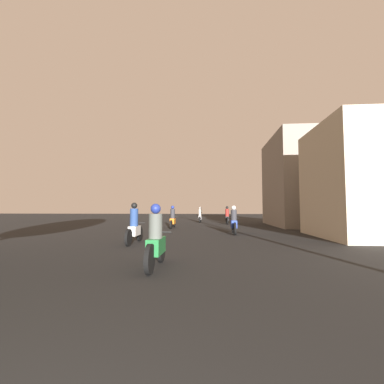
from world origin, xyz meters
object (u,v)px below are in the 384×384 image
object	(u,v)px
motorcycle_silver	(200,216)
building_right_near	(362,181)
building_right_far	(298,181)
motorcycle_orange	(173,219)
motorcycle_black	(227,217)
motorcycle_green	(156,242)
motorcycle_white	(134,227)
motorcycle_blue	(234,222)

from	to	relation	value
motorcycle_silver	building_right_near	xyz separation A→B (m)	(8.29, -12.34, 2.11)
building_right_far	motorcycle_silver	bearing A→B (deg)	153.45
motorcycle_orange	motorcycle_black	bearing A→B (deg)	49.12
motorcycle_orange	motorcycle_silver	xyz separation A→B (m)	(1.60, 7.19, -0.03)
motorcycle_green	motorcycle_white	world-z (taller)	motorcycle_white
building_right_far	motorcycle_green	bearing A→B (deg)	-118.81
motorcycle_white	motorcycle_black	size ratio (longest dim) A/B	1.01
motorcycle_silver	building_right_far	bearing A→B (deg)	-20.61
motorcycle_blue	motorcycle_white	bearing A→B (deg)	-132.75
motorcycle_green	motorcycle_blue	bearing A→B (deg)	68.39
motorcycle_white	motorcycle_blue	size ratio (longest dim) A/B	0.98
motorcycle_blue	motorcycle_black	world-z (taller)	motorcycle_black
motorcycle_green	building_right_near	xyz separation A→B (m)	(8.46, 6.69, 2.10)
motorcycle_green	motorcycle_silver	world-z (taller)	motorcycle_green
motorcycle_orange	building_right_far	size ratio (longest dim) A/B	0.27
motorcycle_white	building_right_far	world-z (taller)	building_right_far
motorcycle_blue	building_right_far	xyz separation A→B (m)	(5.74, 6.87, 2.91)
motorcycle_white	motorcycle_blue	xyz separation A→B (m)	(4.28, 4.11, -0.03)
motorcycle_orange	motorcycle_black	distance (m)	6.41
building_right_far	motorcycle_orange	bearing A→B (deg)	-161.93
motorcycle_blue	motorcycle_silver	world-z (taller)	motorcycle_blue
motorcycle_green	motorcycle_silver	xyz separation A→B (m)	(0.17, 19.03, -0.01)
motorcycle_white	motorcycle_blue	world-z (taller)	motorcycle_white
motorcycle_white	motorcycle_orange	bearing A→B (deg)	93.14
motorcycle_white	motorcycle_silver	world-z (taller)	motorcycle_white
motorcycle_white	motorcycle_black	distance (m)	13.51
motorcycle_green	motorcycle_blue	size ratio (longest dim) A/B	0.90
motorcycle_green	motorcycle_blue	xyz separation A→B (m)	(2.51, 8.13, 0.01)
motorcycle_blue	motorcycle_black	xyz separation A→B (m)	(0.14, 8.66, 0.01)
motorcycle_green	building_right_near	distance (m)	10.99
building_right_near	building_right_far	xyz separation A→B (m)	(-0.21, 8.31, 0.82)
motorcycle_black	motorcycle_silver	size ratio (longest dim) A/B	1.13
motorcycle_silver	building_right_far	world-z (taller)	building_right_far
building_right_near	motorcycle_silver	bearing A→B (deg)	123.88
motorcycle_green	motorcycle_orange	size ratio (longest dim) A/B	0.96
motorcycle_green	motorcycle_orange	bearing A→B (deg)	92.43
motorcycle_black	motorcycle_white	bearing A→B (deg)	-102.89
motorcycle_blue	motorcycle_silver	size ratio (longest dim) A/B	1.15
building_right_near	motorcycle_black	bearing A→B (deg)	119.93
motorcycle_black	motorcycle_blue	bearing A→B (deg)	-84.74
building_right_near	motorcycle_white	bearing A→B (deg)	-165.33
motorcycle_blue	motorcycle_green	bearing A→B (deg)	-103.81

